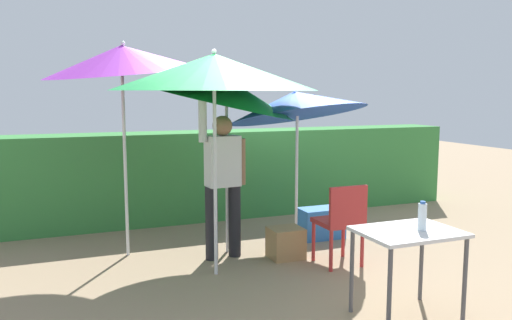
% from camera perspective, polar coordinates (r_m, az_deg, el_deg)
% --- Properties ---
extents(ground_plane, '(24.00, 24.00, 0.00)m').
position_cam_1_polar(ground_plane, '(5.70, 1.13, -11.41)').
color(ground_plane, '#9E8466').
extents(hedge_row, '(8.00, 0.70, 1.29)m').
position_cam_1_polar(hedge_row, '(7.65, -5.45, -1.61)').
color(hedge_row, '#38843D').
rests_on(hedge_row, ground_plane).
extents(umbrella_rainbow, '(1.72, 1.70, 2.08)m').
position_cam_1_polar(umbrella_rainbow, '(6.18, 4.47, 6.28)').
color(umbrella_rainbow, silver).
rests_on(umbrella_rainbow, ground_plane).
extents(umbrella_orange, '(1.67, 1.64, 2.23)m').
position_cam_1_polar(umbrella_orange, '(5.84, -3.33, 7.60)').
color(umbrella_orange, silver).
rests_on(umbrella_orange, ground_plane).
extents(umbrella_yellow, '(1.75, 1.74, 2.49)m').
position_cam_1_polar(umbrella_yellow, '(5.85, -14.67, 10.79)').
color(umbrella_yellow, silver).
rests_on(umbrella_yellow, ground_plane).
extents(umbrella_navy, '(2.04, 2.04, 2.27)m').
position_cam_1_polar(umbrella_navy, '(5.07, -4.69, 9.73)').
color(umbrella_navy, silver).
rests_on(umbrella_navy, ground_plane).
extents(person_vendor, '(0.56, 0.25, 1.88)m').
position_cam_1_polar(person_vendor, '(5.66, -3.73, -1.78)').
color(person_vendor, black).
rests_on(person_vendor, ground_plane).
extents(chair_plastic, '(0.44, 0.44, 0.89)m').
position_cam_1_polar(chair_plastic, '(5.54, 9.52, -6.55)').
color(chair_plastic, '#B72D2D').
rests_on(chair_plastic, ground_plane).
extents(cooler_box, '(0.55, 0.33, 0.39)m').
position_cam_1_polar(cooler_box, '(6.64, 7.27, -6.99)').
color(cooler_box, '#2D6BB7').
rests_on(cooler_box, ground_plane).
extents(crate_cardboard, '(0.37, 0.32, 0.34)m').
position_cam_1_polar(crate_cardboard, '(5.83, 3.34, -9.21)').
color(crate_cardboard, '#9E7A4C').
rests_on(crate_cardboard, ground_plane).
extents(folding_table, '(0.80, 0.60, 0.74)m').
position_cam_1_polar(folding_table, '(4.37, 16.63, -8.65)').
color(folding_table, '#4C4C51').
rests_on(folding_table, ground_plane).
extents(bottle_water, '(0.07, 0.07, 0.24)m').
position_cam_1_polar(bottle_water, '(4.34, 18.06, -6.02)').
color(bottle_water, silver).
rests_on(bottle_water, folding_table).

